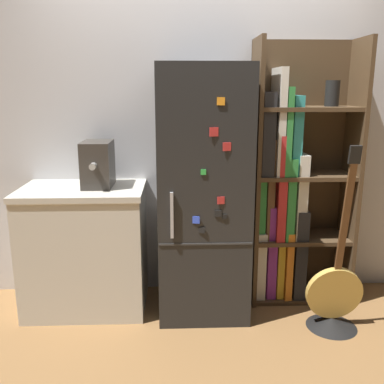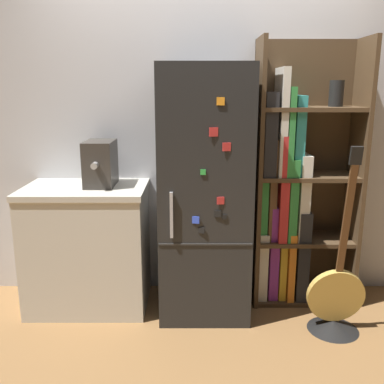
{
  "view_description": "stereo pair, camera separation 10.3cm",
  "coord_description": "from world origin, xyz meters",
  "px_view_note": "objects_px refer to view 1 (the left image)",
  "views": [
    {
      "loc": [
        -0.19,
        -2.79,
        1.59
      ],
      "look_at": [
        -0.08,
        0.15,
        0.87
      ],
      "focal_mm": 40.0,
      "sensor_mm": 36.0,
      "label": 1
    },
    {
      "loc": [
        -0.09,
        -2.8,
        1.59
      ],
      "look_at": [
        -0.08,
        0.15,
        0.87
      ],
      "focal_mm": 40.0,
      "sensor_mm": 36.0,
      "label": 2
    }
  ],
  "objects_px": {
    "refrigerator": "(203,193)",
    "espresso_machine": "(98,164)",
    "guitar": "(333,303)",
    "bookshelf": "(288,190)"
  },
  "relations": [
    {
      "from": "espresso_machine",
      "to": "guitar",
      "type": "distance_m",
      "value": 1.89
    },
    {
      "from": "refrigerator",
      "to": "espresso_machine",
      "type": "distance_m",
      "value": 0.77
    },
    {
      "from": "refrigerator",
      "to": "bookshelf",
      "type": "xyz_separation_m",
      "value": [
        0.65,
        0.16,
        -0.03
      ]
    },
    {
      "from": "espresso_machine",
      "to": "guitar",
      "type": "relative_size",
      "value": 0.29
    },
    {
      "from": "guitar",
      "to": "bookshelf",
      "type": "bearing_deg",
      "value": 113.33
    },
    {
      "from": "bookshelf",
      "to": "guitar",
      "type": "xyz_separation_m",
      "value": [
        0.21,
        -0.5,
        -0.67
      ]
    },
    {
      "from": "bookshelf",
      "to": "espresso_machine",
      "type": "bearing_deg",
      "value": -176.67
    },
    {
      "from": "bookshelf",
      "to": "espresso_machine",
      "type": "distance_m",
      "value": 1.41
    },
    {
      "from": "refrigerator",
      "to": "guitar",
      "type": "height_order",
      "value": "refrigerator"
    },
    {
      "from": "espresso_machine",
      "to": "guitar",
      "type": "bearing_deg",
      "value": -14.54
    }
  ]
}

